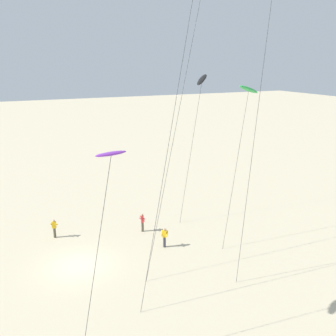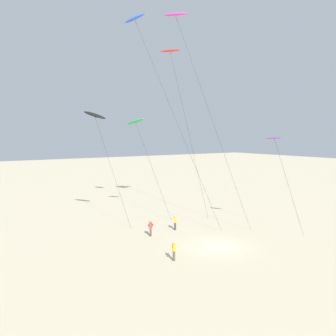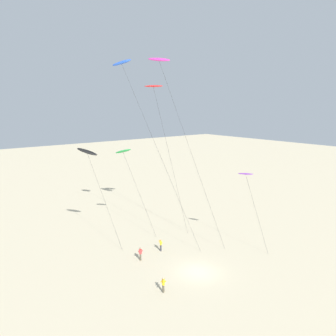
% 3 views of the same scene
% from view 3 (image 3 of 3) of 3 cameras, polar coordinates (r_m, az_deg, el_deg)
% --- Properties ---
extents(ground_plane, '(260.00, 260.00, 0.00)m').
position_cam_3_polar(ground_plane, '(39.23, 5.26, -17.74)').
color(ground_plane, beige).
extents(kite_purple, '(2.62, 3.61, 10.50)m').
position_cam_3_polar(kite_purple, '(41.82, 13.55, -1.27)').
color(kite_purple, purple).
rests_on(kite_purple, ground).
extents(kite_red, '(4.25, 5.56, 21.66)m').
position_cam_3_polar(kite_red, '(47.21, -2.52, 13.92)').
color(kite_red, red).
rests_on(kite_red, ground).
extents(kite_green, '(3.82, 5.29, 12.94)m').
position_cam_3_polar(kite_green, '(46.54, -7.88, 2.86)').
color(kite_green, green).
rests_on(kite_green, ground).
extents(kite_blue, '(7.29, 9.89, 24.67)m').
position_cam_3_polar(kite_blue, '(43.05, -8.06, 17.64)').
color(kite_blue, blue).
rests_on(kite_blue, ground).
extents(kite_black, '(3.93, 4.79, 13.65)m').
position_cam_3_polar(kite_black, '(42.82, -13.98, 2.69)').
color(kite_black, black).
rests_on(kite_black, ground).
extents(kite_magenta, '(6.48, 8.93, 25.02)m').
position_cam_3_polar(kite_magenta, '(43.01, -1.52, 18.32)').
color(kite_magenta, '#D8339E').
rests_on(kite_magenta, ground).
extents(kite_flyer_nearest, '(0.65, 0.67, 1.67)m').
position_cam_3_polar(kite_flyer_nearest, '(35.06, -0.83, -19.78)').
color(kite_flyer_nearest, '#4C4738').
rests_on(kite_flyer_nearest, ground).
extents(kite_flyer_middle, '(0.71, 0.72, 1.67)m').
position_cam_3_polar(kite_flyer_middle, '(43.61, -1.29, -13.30)').
color(kite_flyer_middle, '#33333D').
rests_on(kite_flyer_middle, ground).
extents(kite_flyer_furthest, '(0.69, 0.68, 1.67)m').
position_cam_3_polar(kite_flyer_furthest, '(41.37, -4.87, -14.75)').
color(kite_flyer_furthest, '#4C4738').
rests_on(kite_flyer_furthest, ground).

